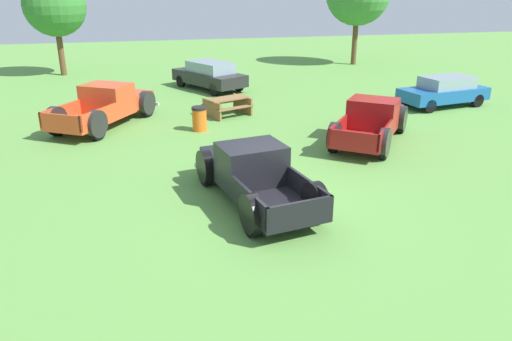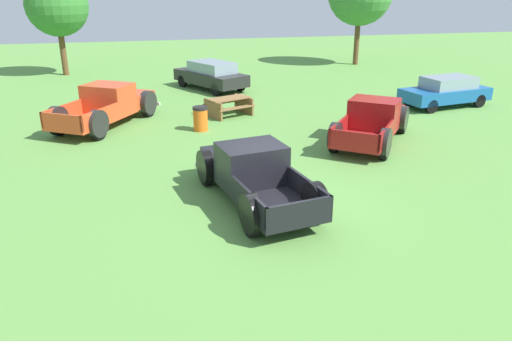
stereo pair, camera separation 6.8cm
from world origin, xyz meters
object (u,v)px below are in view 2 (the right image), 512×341
Objects in this scene: trash_can at (200,119)px; pickup_truck_behind_left at (374,120)px; sedan_distant_b at (446,91)px; pickup_truck_foreground at (251,172)px; sedan_distant_a at (211,75)px; picnic_table at (229,104)px; pickup_truck_behind_right at (110,105)px; oak_tree_east at (57,5)px.

pickup_truck_behind_left is at bearing -23.64° from trash_can.
pickup_truck_behind_left reaches higher than sedan_distant_b.
pickup_truck_foreground is at bearing -143.58° from pickup_truck_behind_left.
sedan_distant_a is 2.15× the size of picnic_table.
pickup_truck_behind_right is at bearing 177.89° from sedan_distant_b.
pickup_truck_behind_right is at bearing 150.59° from trash_can.
picnic_table is (-10.10, 0.69, -0.23)m from sedan_distant_b.
picnic_table is at bearing 54.25° from trash_can.
trash_can is at bearing -173.21° from sedan_distant_b.
trash_can is (-0.50, 6.70, -0.24)m from pickup_truck_foreground.
pickup_truck_behind_right is (-9.45, 4.57, 0.05)m from pickup_truck_behind_left.
oak_tree_east reaches higher than sedan_distant_a.
sedan_distant_b is at bearing -3.90° from picnic_table.
sedan_distant_a is 5.04× the size of trash_can.
pickup_truck_behind_left is 1.05× the size of sedan_distant_a.
oak_tree_east is at bearing 115.06° from trash_can.
sedan_distant_a is at bearing 89.26° from picnic_table.
pickup_truck_behind_left is 5.28× the size of trash_can.
sedan_distant_a is at bearing -38.09° from oak_tree_east.
picnic_table is at bearing 133.90° from pickup_truck_behind_left.
pickup_truck_foreground is at bearing -85.71° from trash_can.
pickup_truck_foreground is 8.83m from picnic_table.
pickup_truck_behind_right reaches higher than pickup_truck_foreground.
pickup_truck_behind_right is 4.93m from picnic_table.
trash_can is at bearing -64.94° from oak_tree_east.
sedan_distant_a is 11.92m from sedan_distant_b.
oak_tree_east is (-7.18, 20.98, 3.43)m from pickup_truck_foreground.
pickup_truck_behind_left is at bearing -25.80° from pickup_truck_behind_right.
pickup_truck_behind_left is 0.91× the size of pickup_truck_behind_right.
pickup_truck_behind_right is 3.95m from trash_can.
pickup_truck_foreground is at bearing -94.18° from sedan_distant_a.
oak_tree_east is (-8.24, 6.46, 3.36)m from sedan_distant_a.
sedan_distant_b is 22.63m from oak_tree_east.
oak_tree_east is at bearing 126.88° from pickup_truck_behind_left.
pickup_truck_foreground is at bearing -65.49° from pickup_truck_behind_right.
sedan_distant_a reaches higher than trash_can.
sedan_distant_a reaches higher than sedan_distant_b.
oak_tree_east reaches higher than pickup_truck_foreground.
trash_can is (-1.49, -2.07, -0.01)m from picnic_table.
pickup_truck_behind_left reaches higher than sedan_distant_a.
sedan_distant_b is at bearing -35.23° from oak_tree_east.
pickup_truck_foreground is 14.56m from sedan_distant_a.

